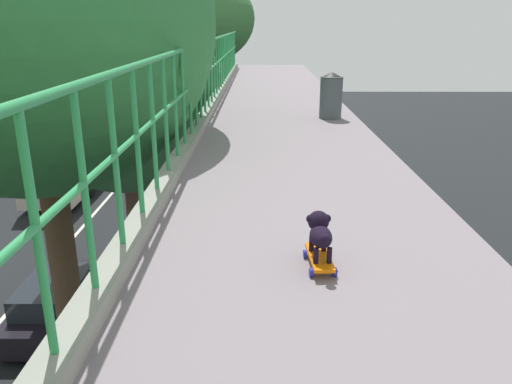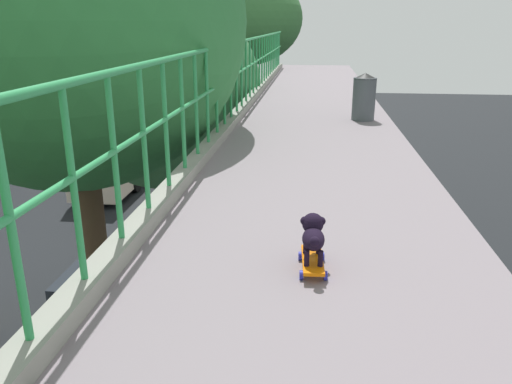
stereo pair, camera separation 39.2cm
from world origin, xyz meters
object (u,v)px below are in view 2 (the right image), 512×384
object	(u,v)px
city_bus	(135,142)
small_dog	(313,234)
litter_bin	(364,96)
toy_skateboard	(312,261)
car_black_fifth	(98,291)

from	to	relation	value
city_bus	small_dog	distance (m)	25.28
small_dog	litter_bin	size ratio (longest dim) A/B	0.47
small_dog	city_bus	bearing A→B (deg)	113.05
small_dog	litter_bin	xyz separation A→B (m)	(0.86, 5.89, 0.16)
toy_skateboard	small_dog	bearing A→B (deg)	95.73
car_black_fifth	toy_skateboard	world-z (taller)	toy_skateboard
car_black_fifth	small_dog	xyz separation A→B (m)	(5.96, -8.85, 5.88)
car_black_fifth	litter_bin	world-z (taller)	litter_bin
car_black_fifth	toy_skateboard	xyz separation A→B (m)	(5.96, -8.87, 5.68)
car_black_fifth	litter_bin	bearing A→B (deg)	-23.48
toy_skateboard	small_dog	size ratio (longest dim) A/B	1.18
litter_bin	small_dog	bearing A→B (deg)	-98.28
city_bus	litter_bin	bearing A→B (deg)	-58.03
car_black_fifth	toy_skateboard	size ratio (longest dim) A/B	9.20
toy_skateboard	car_black_fifth	bearing A→B (deg)	123.89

